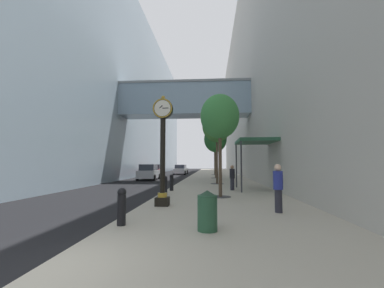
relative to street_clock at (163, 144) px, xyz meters
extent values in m
plane|color=black|center=(-0.93, 20.34, -2.69)|extent=(110.00, 110.00, 0.00)
cube|color=#ADA593|center=(2.61, 23.34, -2.62)|extent=(7.08, 80.00, 0.14)
cube|color=#93A8B7|center=(-12.42, 23.34, 9.43)|extent=(9.00, 80.00, 24.24)
cube|color=#849EB2|center=(-0.88, 17.53, 6.06)|extent=(14.67, 3.20, 3.38)
cube|color=gray|center=(-0.88, 17.53, 7.87)|extent=(14.67, 3.40, 0.24)
cube|color=#B7B2A8|center=(10.65, 23.34, 10.84)|extent=(9.00, 80.00, 27.05)
cube|color=black|center=(0.00, 0.01, -2.37)|extent=(0.55, 0.55, 0.35)
cylinder|color=gold|center=(0.00, 0.01, -2.11)|extent=(0.39, 0.38, 0.18)
cylinder|color=black|center=(0.00, 0.01, -0.46)|extent=(0.22, 0.22, 3.11)
cylinder|color=black|center=(0.00, 0.01, 1.52)|extent=(0.84, 0.28, 0.84)
torus|color=gold|center=(0.00, -0.15, 1.52)|extent=(0.82, 0.05, 0.82)
cylinder|color=silver|center=(0.00, -0.14, 1.52)|extent=(0.69, 0.01, 0.69)
cylinder|color=silver|center=(0.00, 0.16, 1.52)|extent=(0.69, 0.01, 0.69)
sphere|color=gold|center=(0.00, 0.01, 2.01)|extent=(0.16, 0.16, 0.16)
cube|color=black|center=(-0.06, -0.15, 1.57)|extent=(0.15, 0.01, 0.13)
cube|color=black|center=(0.13, -0.15, 1.51)|extent=(0.26, 0.01, 0.04)
cylinder|color=black|center=(-0.52, -3.45, -2.11)|extent=(0.24, 0.24, 0.87)
sphere|color=black|center=(-0.52, -3.45, -1.61)|extent=(0.26, 0.26, 0.26)
cylinder|color=black|center=(-0.52, 3.48, -2.11)|extent=(0.24, 0.24, 0.87)
sphere|color=black|center=(-0.52, 3.48, -1.61)|extent=(0.26, 0.26, 0.26)
cylinder|color=black|center=(-0.52, 5.80, -2.11)|extent=(0.24, 0.24, 0.87)
sphere|color=black|center=(-0.52, 5.80, -1.61)|extent=(0.26, 0.26, 0.26)
cylinder|color=#333335|center=(2.49, 2.97, -2.54)|extent=(1.10, 1.10, 0.02)
cylinder|color=#4C3D2D|center=(2.49, 2.97, -0.81)|extent=(0.18, 0.18, 3.47)
ellipsoid|color=#387F3D|center=(2.49, 2.97, 1.69)|extent=(2.06, 2.06, 2.37)
cylinder|color=#333335|center=(2.49, 11.42, -2.54)|extent=(1.10, 1.10, 0.02)
cylinder|color=#4C3D2D|center=(2.49, 11.42, -0.54)|extent=(0.18, 0.18, 4.01)
ellipsoid|color=#428438|center=(2.49, 11.42, 2.40)|extent=(2.47, 2.47, 2.85)
cylinder|color=#333335|center=(2.49, 19.87, -2.54)|extent=(1.10, 1.10, 0.02)
cylinder|color=brown|center=(2.49, 19.87, -0.77)|extent=(0.18, 0.18, 3.55)
ellipsoid|color=#2D7033|center=(2.49, 19.87, 2.00)|extent=(2.66, 2.66, 3.06)
cylinder|color=#333335|center=(2.49, 28.33, -2.54)|extent=(1.10, 1.10, 0.02)
cylinder|color=#4C3D2D|center=(2.49, 28.33, -0.29)|extent=(0.18, 0.18, 4.51)
ellipsoid|color=#23602D|center=(2.49, 28.33, 2.88)|extent=(2.46, 2.46, 2.83)
cylinder|color=#234C33|center=(1.93, -3.86, -2.09)|extent=(0.52, 0.52, 0.92)
cone|color=#183523|center=(1.93, -3.86, -1.58)|extent=(0.53, 0.53, 0.16)
cylinder|color=#23232D|center=(4.43, -1.17, -2.14)|extent=(0.37, 0.37, 0.82)
cylinder|color=navy|center=(4.43, -1.17, -1.40)|extent=(0.48, 0.48, 0.66)
sphere|color=beige|center=(4.43, -1.17, -0.95)|extent=(0.25, 0.25, 0.25)
cylinder|color=#23232D|center=(3.38, 6.43, -2.17)|extent=(0.35, 0.35, 0.76)
cylinder|color=black|center=(3.38, 6.43, -1.48)|extent=(0.46, 0.46, 0.62)
sphere|color=#9E7556|center=(3.38, 6.43, -1.05)|extent=(0.23, 0.23, 0.23)
cube|color=#235138|center=(4.95, 6.72, 0.65)|extent=(2.40, 3.60, 0.20)
cylinder|color=#333338|center=(3.83, 5.12, -0.95)|extent=(0.10, 0.10, 3.20)
cylinder|color=#333338|center=(3.83, 8.32, -0.95)|extent=(0.10, 0.10, 3.20)
cube|color=silver|center=(-3.06, 32.22, -2.08)|extent=(1.92, 4.64, 0.77)
cube|color=#282D38|center=(-3.07, 31.99, -1.40)|extent=(1.64, 2.62, 0.63)
cylinder|color=black|center=(-3.90, 33.81, -2.37)|extent=(0.24, 0.65, 0.64)
cylinder|color=black|center=(-2.12, 33.75, -2.37)|extent=(0.24, 0.65, 0.64)
cylinder|color=black|center=(-4.00, 30.69, -2.37)|extent=(0.24, 0.65, 0.64)
cylinder|color=black|center=(-2.23, 30.63, -2.37)|extent=(0.24, 0.65, 0.64)
cube|color=#B7BABF|center=(-5.07, 18.38, -2.04)|extent=(1.92, 4.24, 0.85)
cube|color=#282D38|center=(-5.06, 18.17, -1.29)|extent=(1.67, 2.38, 0.69)
cylinder|color=black|center=(-6.01, 19.80, -2.37)|extent=(0.23, 0.64, 0.64)
cylinder|color=black|center=(-4.16, 19.82, -2.37)|extent=(0.23, 0.64, 0.64)
cylinder|color=black|center=(-5.97, 16.93, -2.37)|extent=(0.23, 0.64, 0.64)
cylinder|color=black|center=(-4.12, 16.96, -2.37)|extent=(0.23, 0.64, 0.64)
cube|color=#AD191E|center=(-5.93, 25.50, -2.06)|extent=(1.98, 4.17, 0.82)
cube|color=#282D38|center=(-5.92, 25.29, -1.33)|extent=(1.71, 2.35, 0.67)
cylinder|color=black|center=(-6.90, 26.88, -2.37)|extent=(0.23, 0.64, 0.64)
cylinder|color=black|center=(-5.01, 26.92, -2.37)|extent=(0.23, 0.64, 0.64)
cylinder|color=black|center=(-6.85, 24.07, -2.37)|extent=(0.23, 0.64, 0.64)
cylinder|color=black|center=(-4.95, 24.11, -2.37)|extent=(0.23, 0.64, 0.64)
camera|label=1|loc=(2.06, -10.78, -0.78)|focal=24.34mm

